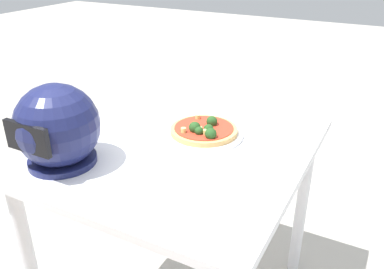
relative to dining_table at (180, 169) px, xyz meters
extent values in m
cube|color=white|center=(0.00, 0.00, 0.09)|extent=(0.86, 0.95, 0.03)
cylinder|color=white|center=(-0.37, -0.41, -0.29)|extent=(0.05, 0.05, 0.73)
cylinder|color=white|center=(0.37, -0.41, -0.29)|extent=(0.05, 0.05, 0.73)
cylinder|color=white|center=(0.37, 0.41, -0.29)|extent=(0.05, 0.05, 0.73)
cylinder|color=white|center=(-0.04, -0.10, 0.11)|extent=(0.29, 0.29, 0.01)
cylinder|color=tan|center=(-0.04, -0.10, 0.12)|extent=(0.24, 0.24, 0.02)
cylinder|color=red|center=(-0.04, -0.10, 0.13)|extent=(0.21, 0.21, 0.00)
sphere|color=#234C1E|center=(-0.06, -0.14, 0.15)|extent=(0.04, 0.04, 0.04)
sphere|color=#234C1E|center=(-0.08, -0.07, 0.15)|extent=(0.04, 0.04, 0.04)
sphere|color=#234C1E|center=(-0.05, -0.05, 0.14)|extent=(0.03, 0.03, 0.03)
sphere|color=#234C1E|center=(-0.10, -0.04, 0.15)|extent=(0.04, 0.04, 0.04)
sphere|color=#234C1E|center=(-0.03, -0.06, 0.15)|extent=(0.04, 0.04, 0.04)
cylinder|color=#E0D172|center=(-0.05, -0.06, 0.14)|extent=(0.02, 0.02, 0.02)
cylinder|color=#E0D172|center=(0.00, -0.03, 0.14)|extent=(0.02, 0.02, 0.02)
cylinder|color=#E0D172|center=(0.01, -0.16, 0.14)|extent=(0.02, 0.02, 0.01)
cylinder|color=#E0D172|center=(-0.08, -0.05, 0.14)|extent=(0.03, 0.03, 0.02)
sphere|color=#191E4C|center=(0.27, 0.29, 0.23)|extent=(0.26, 0.26, 0.26)
cylinder|color=#191E4C|center=(0.27, 0.29, 0.11)|extent=(0.21, 0.21, 0.02)
cube|color=black|center=(0.27, 0.41, 0.24)|extent=(0.16, 0.02, 0.09)
camera|label=1|loc=(-0.63, 1.09, 0.75)|focal=37.68mm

